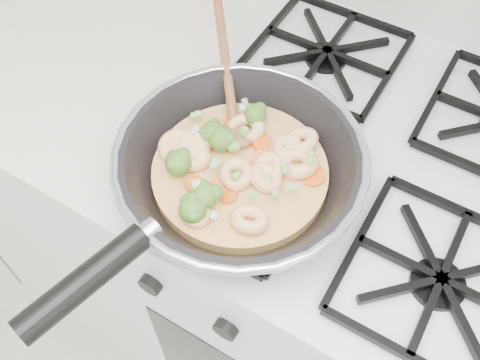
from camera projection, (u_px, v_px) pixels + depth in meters
The scene contains 3 objects.
stove at pixel (331, 280), 1.16m from camera, with size 0.60×0.60×0.92m.
counter_left at pixel (53, 135), 1.40m from camera, with size 1.00×0.60×0.90m.
skillet at pixel (236, 168), 0.71m from camera, with size 0.38×0.59×0.10m.
Camera 1 is at (0.08, 1.18, 1.54)m, focal length 40.36 mm.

